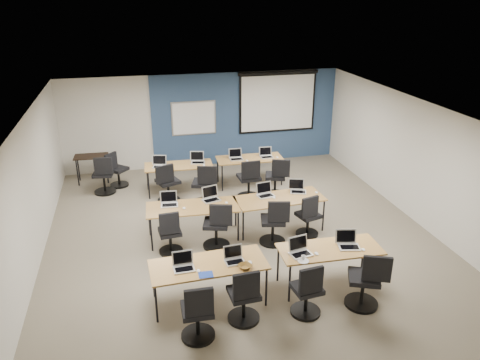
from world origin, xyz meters
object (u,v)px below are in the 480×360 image
object	(u,v)px
training_table_back_right	(250,160)
task_chair_7	(308,219)
laptop_3	(348,243)
laptop_7	(297,189)
training_table_front_right	(330,251)
laptop_10	(236,157)
task_chair_10	(249,182)
task_chair_3	(366,284)
laptop_1	(234,258)
laptop_8	(160,164)
task_chair_0	(198,316)
whiteboard	(194,118)
laptop_0	(183,265)
task_chair_9	(204,188)
training_table_mid_right	(280,200)
laptop_5	(211,197)
task_chair_11	(276,180)
task_chair_1	(244,300)
training_table_mid_left	(193,208)
utility_table	(91,159)
training_table_front_left	(208,266)
laptop_11	(266,155)
spare_chair_b	(104,178)
task_chair_2	(307,294)
laptop_9	(198,160)
task_chair_4	(170,236)
laptop_6	(265,193)
task_chair_6	(274,225)
laptop_4	(169,202)
task_chair_5	(217,229)
spare_chair_a	(117,172)
task_chair_8	(167,186)
training_table_back_left	(179,167)
laptop_2	(300,250)

from	to	relation	value
training_table_back_right	task_chair_7	xyz separation A→B (m)	(0.47, -3.09, -0.29)
laptop_3	laptop_7	distance (m)	2.45
training_table_front_right	laptop_3	distance (m)	0.35
laptop_10	task_chair_10	size ratio (longest dim) A/B	0.33
task_chair_3	laptop_1	bearing A→B (deg)	-177.07
laptop_8	task_chair_0	bearing A→B (deg)	-74.86
whiteboard	laptop_0	size ratio (longest dim) A/B	3.82
task_chair_9	task_chair_10	size ratio (longest dim) A/B	0.99
training_table_front_right	training_table_mid_right	xyz separation A→B (m)	(-0.19, 2.22, 0.00)
laptop_5	task_chair_11	world-z (taller)	task_chair_11
task_chair_1	task_chair_0	bearing A→B (deg)	-166.57
task_chair_0	laptop_8	xyz separation A→B (m)	(-0.08, 5.60, 0.39)
training_table_mid_left	utility_table	bearing A→B (deg)	124.15
whiteboard	task_chair_11	xyz separation A→B (m)	(1.66, -2.66, -1.02)
training_table_front_left	laptop_11	world-z (taller)	laptop_11
training_table_front_left	spare_chair_b	xyz separation A→B (m)	(-1.81, 5.06, -0.26)
task_chair_2	laptop_9	distance (m)	5.63
training_table_back_right	task_chair_4	xyz separation A→B (m)	(-2.43, -3.12, -0.29)
task_chair_10	task_chair_1	bearing A→B (deg)	-108.54
laptop_6	task_chair_6	size ratio (longest dim) A/B	0.35
task_chair_1	task_chair_2	size ratio (longest dim) A/B	1.02
task_chair_0	laptop_9	distance (m)	5.77
laptop_3	task_chair_9	bearing A→B (deg)	128.61
laptop_3	training_table_front_right	bearing A→B (deg)	-167.96
laptop_4	laptop_10	bearing A→B (deg)	56.42
training_table_back_right	laptop_1	bearing A→B (deg)	-105.47
whiteboard	task_chair_1	size ratio (longest dim) A/B	1.29
laptop_0	laptop_4	bearing A→B (deg)	88.00
training_table_back_right	task_chair_11	distance (m)	1.08
training_table_front_left	task_chair_1	bearing A→B (deg)	-57.34
whiteboard	task_chair_5	distance (m)	4.95
training_table_front_right	utility_table	distance (m)	7.32
utility_table	spare_chair_a	xyz separation A→B (m)	(0.64, -0.49, -0.25)
laptop_3	task_chair_9	size ratio (longest dim) A/B	0.35
task_chair_1	utility_table	size ratio (longest dim) A/B	1.14
task_chair_8	training_table_back_right	bearing A→B (deg)	-3.02
training_table_back_left	task_chair_7	bearing A→B (deg)	-48.93
task_chair_1	laptop_7	world-z (taller)	task_chair_1
task_chair_8	task_chair_10	xyz separation A→B (m)	(1.99, -0.25, 0.01)
laptop_2	laptop_10	distance (m)	4.87
task_chair_0	laptop_5	size ratio (longest dim) A/B	2.76
laptop_11	utility_table	distance (m)	4.69
task_chair_0	laptop_10	size ratio (longest dim) A/B	2.90
laptop_2	task_chair_1	bearing A→B (deg)	-162.16
task_chair_4	spare_chair_b	distance (m)	3.63
training_table_mid_right	task_chair_10	size ratio (longest dim) A/B	1.81
laptop_10	spare_chair_a	bearing A→B (deg)	171.29
spare_chair_b	laptop_1	bearing A→B (deg)	-57.55
laptop_1	spare_chair_a	world-z (taller)	same
laptop_5	laptop_8	bearing A→B (deg)	95.15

